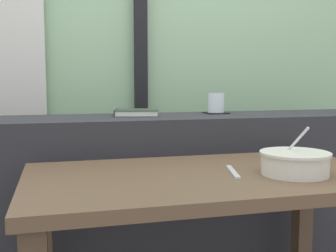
# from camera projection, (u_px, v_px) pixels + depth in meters

# --- Properties ---
(outdoor_backdrop) EXTENTS (4.80, 0.08, 2.80)m
(outdoor_backdrop) POSITION_uv_depth(u_px,v_px,m) (133.00, 12.00, 2.44)
(outdoor_backdrop) COLOR #9EC699
(outdoor_backdrop) RESTS_ON ground
(window_divider_post) EXTENTS (0.07, 0.05, 2.60)m
(window_divider_post) POSITION_uv_depth(u_px,v_px,m) (141.00, 28.00, 2.39)
(window_divider_post) COLOR black
(window_divider_post) RESTS_ON ground
(dark_console_ledge) EXTENTS (2.80, 0.39, 0.85)m
(dark_console_ledge) POSITION_uv_depth(u_px,v_px,m) (164.00, 213.00, 1.85)
(dark_console_ledge) COLOR #2D2D33
(dark_console_ledge) RESTS_ON ground
(breakfast_table) EXTENTS (1.09, 0.60, 0.72)m
(breakfast_table) POSITION_uv_depth(u_px,v_px,m) (206.00, 214.00, 1.29)
(breakfast_table) COLOR brown
(breakfast_table) RESTS_ON ground
(coaster_square) EXTENTS (0.10, 0.10, 0.00)m
(coaster_square) POSITION_uv_depth(u_px,v_px,m) (216.00, 113.00, 1.93)
(coaster_square) COLOR black
(coaster_square) RESTS_ON dark_console_ledge
(juice_glass) EXTENTS (0.07, 0.07, 0.09)m
(juice_glass) POSITION_uv_depth(u_px,v_px,m) (216.00, 104.00, 1.93)
(juice_glass) COLOR white
(juice_glass) RESTS_ON coaster_square
(closed_book) EXTENTS (0.21, 0.19, 0.03)m
(closed_book) POSITION_uv_depth(u_px,v_px,m) (136.00, 113.00, 1.81)
(closed_book) COLOR #334233
(closed_book) RESTS_ON dark_console_ledge
(soup_bowl) EXTENTS (0.21, 0.21, 0.15)m
(soup_bowl) POSITION_uv_depth(u_px,v_px,m) (295.00, 163.00, 1.25)
(soup_bowl) COLOR silver
(soup_bowl) RESTS_ON breakfast_table
(fork_utensil) EXTENTS (0.06, 0.17, 0.01)m
(fork_utensil) POSITION_uv_depth(u_px,v_px,m) (233.00, 172.00, 1.28)
(fork_utensil) COLOR silver
(fork_utensil) RESTS_ON breakfast_table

